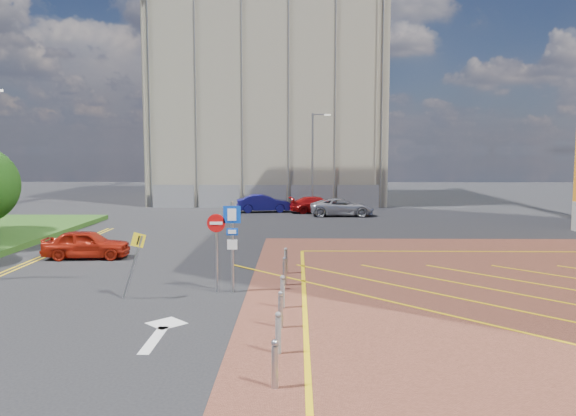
{
  "coord_description": "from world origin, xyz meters",
  "views": [
    {
      "loc": [
        2.76,
        -18.25,
        4.95
      ],
      "look_at": [
        2.4,
        3.11,
        2.76
      ],
      "focal_mm": 35.0,
      "sensor_mm": 36.0,
      "label": 1
    }
  ],
  "objects_px": {
    "car_blue_back": "(264,203)",
    "car_silver_back": "(342,207)",
    "warning_sign": "(135,257)",
    "car_red_left": "(87,244)",
    "lamp_back": "(313,158)",
    "sign_cluster": "(226,237)",
    "car_red_back": "(318,205)"
  },
  "relations": [
    {
      "from": "car_blue_back",
      "to": "car_silver_back",
      "type": "height_order",
      "value": "car_blue_back"
    },
    {
      "from": "warning_sign",
      "to": "car_blue_back",
      "type": "height_order",
      "value": "warning_sign"
    },
    {
      "from": "car_red_left",
      "to": "lamp_back",
      "type": "bearing_deg",
      "value": -31.87
    },
    {
      "from": "sign_cluster",
      "to": "car_red_left",
      "type": "distance_m",
      "value": 9.58
    },
    {
      "from": "warning_sign",
      "to": "car_silver_back",
      "type": "xyz_separation_m",
      "value": [
        8.79,
        24.18,
        -0.76
      ]
    },
    {
      "from": "car_red_back",
      "to": "car_silver_back",
      "type": "height_order",
      "value": "car_silver_back"
    },
    {
      "from": "car_red_left",
      "to": "car_blue_back",
      "type": "relative_size",
      "value": 0.89
    },
    {
      "from": "lamp_back",
      "to": "car_silver_back",
      "type": "distance_m",
      "value": 5.69
    },
    {
      "from": "warning_sign",
      "to": "car_red_back",
      "type": "bearing_deg",
      "value": 75.04
    },
    {
      "from": "lamp_back",
      "to": "sign_cluster",
      "type": "xyz_separation_m",
      "value": [
        -3.78,
        -27.02,
        -2.41
      ]
    },
    {
      "from": "car_silver_back",
      "to": "car_red_back",
      "type": "bearing_deg",
      "value": 40.68
    },
    {
      "from": "warning_sign",
      "to": "car_blue_back",
      "type": "distance_m",
      "value": 26.81
    },
    {
      "from": "car_silver_back",
      "to": "warning_sign",
      "type": "bearing_deg",
      "value": 159.82
    },
    {
      "from": "warning_sign",
      "to": "car_silver_back",
      "type": "height_order",
      "value": "warning_sign"
    },
    {
      "from": "car_red_left",
      "to": "car_blue_back",
      "type": "bearing_deg",
      "value": -23.71
    },
    {
      "from": "car_red_back",
      "to": "sign_cluster",
      "type": "bearing_deg",
      "value": 163.21
    },
    {
      "from": "warning_sign",
      "to": "car_silver_back",
      "type": "distance_m",
      "value": 25.74
    },
    {
      "from": "warning_sign",
      "to": "car_red_left",
      "type": "xyz_separation_m",
      "value": [
        -4.31,
        7.1,
        -0.77
      ]
    },
    {
      "from": "warning_sign",
      "to": "car_red_back",
      "type": "xyz_separation_m",
      "value": [
        7.01,
        26.24,
        -0.78
      ]
    },
    {
      "from": "lamp_back",
      "to": "car_silver_back",
      "type": "relative_size",
      "value": 1.66
    },
    {
      "from": "lamp_back",
      "to": "car_silver_back",
      "type": "xyz_separation_m",
      "value": [
        2.07,
        -3.8,
        -3.69
      ]
    },
    {
      "from": "warning_sign",
      "to": "car_blue_back",
      "type": "bearing_deg",
      "value": 84.24
    },
    {
      "from": "warning_sign",
      "to": "car_blue_back",
      "type": "relative_size",
      "value": 0.52
    },
    {
      "from": "sign_cluster",
      "to": "warning_sign",
      "type": "xyz_separation_m",
      "value": [
        -2.93,
        -0.97,
        -0.52
      ]
    },
    {
      "from": "car_blue_back",
      "to": "car_red_back",
      "type": "bearing_deg",
      "value": -104.02
    },
    {
      "from": "car_red_left",
      "to": "car_silver_back",
      "type": "height_order",
      "value": "car_silver_back"
    },
    {
      "from": "sign_cluster",
      "to": "warning_sign",
      "type": "height_order",
      "value": "sign_cluster"
    },
    {
      "from": "car_blue_back",
      "to": "car_silver_back",
      "type": "xyz_separation_m",
      "value": [
        6.1,
        -2.48,
        -0.04
      ]
    },
    {
      "from": "car_blue_back",
      "to": "car_red_back",
      "type": "relative_size",
      "value": 0.97
    },
    {
      "from": "warning_sign",
      "to": "car_red_back",
      "type": "distance_m",
      "value": 27.17
    },
    {
      "from": "warning_sign",
      "to": "car_blue_back",
      "type": "xyz_separation_m",
      "value": [
        2.69,
        26.66,
        -0.71
      ]
    },
    {
      "from": "sign_cluster",
      "to": "car_silver_back",
      "type": "bearing_deg",
      "value": 75.84
    }
  ]
}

